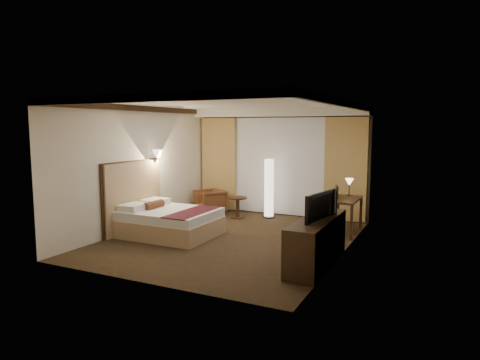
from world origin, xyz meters
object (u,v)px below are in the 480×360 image
at_px(bed, 170,223).
at_px(desk, 344,216).
at_px(office_chair, 327,209).
at_px(television, 316,200).
at_px(floor_lamp, 269,188).
at_px(armchair, 210,201).
at_px(side_table, 238,207).
at_px(dresser, 317,242).

relative_size(bed, desk, 1.69).
distance_m(office_chair, television, 2.33).
bearing_deg(bed, television, -9.11).
height_order(floor_lamp, office_chair, floor_lamp).
distance_m(bed, armchair, 2.33).
relative_size(desk, office_chair, 1.09).
distance_m(side_table, floor_lamp, 0.91).
xyz_separation_m(office_chair, television, (0.37, -2.23, 0.57)).
height_order(desk, television, television).
distance_m(desk, dresser, 2.28).
distance_m(floor_lamp, office_chair, 1.89).
bearing_deg(armchair, floor_lamp, 43.33).
xyz_separation_m(floor_lamp, dresser, (2.09, -3.06, -0.35)).
relative_size(floor_lamp, television, 1.39).
bearing_deg(dresser, office_chair, 100.28).
distance_m(floor_lamp, dresser, 3.72).
distance_m(armchair, television, 4.63).
height_order(side_table, floor_lamp, floor_lamp).
bearing_deg(television, armchair, 62.64).
height_order(office_chair, television, television).
height_order(side_table, dresser, dresser).
bearing_deg(television, office_chair, 20.17).
relative_size(dresser, television, 1.86).
distance_m(desk, television, 2.38).
height_order(armchair, floor_lamp, floor_lamp).
xyz_separation_m(bed, armchair, (-0.37, 2.30, 0.08)).
bearing_deg(office_chair, side_table, 152.10).
xyz_separation_m(armchair, office_chair, (3.23, -0.59, 0.16)).
relative_size(armchair, floor_lamp, 0.47).
bearing_deg(armchair, desk, 25.73).
relative_size(desk, dresser, 0.56).
height_order(bed, office_chair, office_chair).
bearing_deg(floor_lamp, desk, -21.07).
relative_size(side_table, television, 0.49).
xyz_separation_m(side_table, desk, (2.73, -0.42, 0.11)).
height_order(armchair, dresser, dresser).
bearing_deg(television, desk, 11.14).
distance_m(armchair, side_table, 0.87).
bearing_deg(office_chair, television, -97.12).
height_order(bed, side_table, bed).
bearing_deg(dresser, desk, 91.26).
xyz_separation_m(armchair, floor_lamp, (1.55, 0.25, 0.39)).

